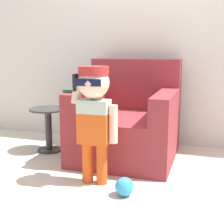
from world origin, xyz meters
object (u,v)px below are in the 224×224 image
Objects in this scene: armchair at (128,123)px; person_child at (94,107)px; side_table at (48,125)px; toy_ball at (124,187)px.

person_child is (-0.08, -0.71, 0.28)m from armchair.
side_table is at bearing -173.01° from armchair.
person_child is 1.02m from side_table.
side_table is (-0.74, 0.61, -0.34)m from person_child.
toy_ball is at bearing -36.53° from side_table.
side_table is at bearing 140.66° from person_child.
side_table is 1.30m from toy_ball.
toy_ball is (0.21, -0.86, -0.27)m from armchair.
armchair reaches higher than side_table.
person_child is at bearing 151.86° from toy_ball.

